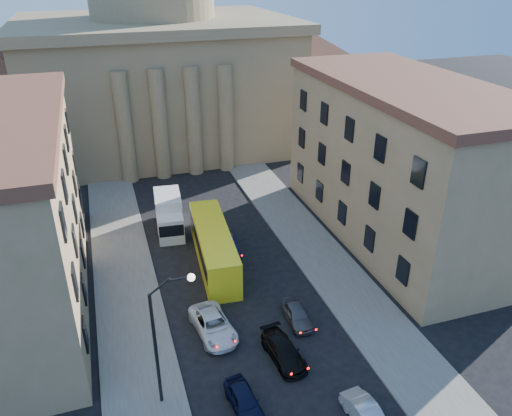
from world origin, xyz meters
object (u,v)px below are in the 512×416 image
(city_bus, at_px, (214,246))
(car_left_near, at_px, (244,400))
(street_lamp, at_px, (164,332))
(box_truck, at_px, (169,215))
(car_right_near, at_px, (367,416))

(city_bus, bearing_deg, car_left_near, -92.81)
(street_lamp, bearing_deg, box_truck, 80.70)
(city_bus, bearing_deg, street_lamp, -109.13)
(car_left_near, relative_size, car_right_near, 0.99)
(street_lamp, relative_size, car_left_near, 2.32)
(car_left_near, bearing_deg, car_right_near, -31.84)
(car_right_near, xyz_separation_m, city_bus, (-4.30, 19.20, 1.15))
(box_truck, bearing_deg, city_bus, -64.26)
(car_left_near, height_order, city_bus, city_bus)
(street_lamp, height_order, car_left_near, street_lamp)
(street_lamp, height_order, city_bus, street_lamp)
(street_lamp, distance_m, car_right_near, 12.59)
(street_lamp, xyz_separation_m, car_left_near, (4.07, -1.98, -4.64))
(car_right_near, bearing_deg, street_lamp, 146.15)
(street_lamp, xyz_separation_m, city_bus, (6.17, 13.98, -3.50))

